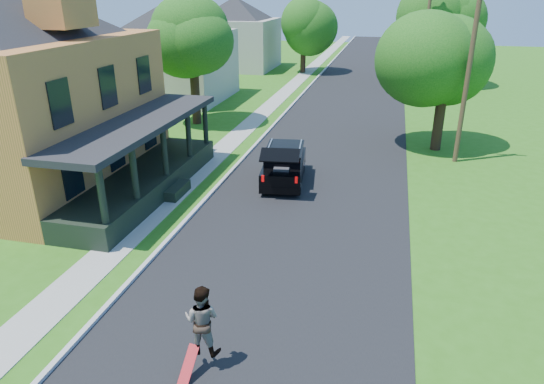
% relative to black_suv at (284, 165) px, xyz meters
% --- Properties ---
extents(ground, '(140.00, 140.00, 0.00)m').
position_rel_black_suv_xyz_m(ground, '(1.40, -8.64, -0.79)').
color(ground, '#2C6614').
rests_on(ground, ground).
extents(street, '(8.00, 120.00, 0.02)m').
position_rel_black_suv_xyz_m(street, '(1.40, 11.36, -0.79)').
color(street, black).
rests_on(street, ground).
extents(curb, '(0.15, 120.00, 0.12)m').
position_rel_black_suv_xyz_m(curb, '(-2.65, 11.36, -0.79)').
color(curb, '#AEAEA9').
rests_on(curb, ground).
extents(sidewalk, '(1.30, 120.00, 0.03)m').
position_rel_black_suv_xyz_m(sidewalk, '(-4.20, 11.36, -0.79)').
color(sidewalk, '#989890').
rests_on(sidewalk, ground).
extents(front_walk, '(6.50, 1.20, 0.03)m').
position_rel_black_suv_xyz_m(front_walk, '(-8.10, -2.64, -0.79)').
color(front_walk, '#989890').
rests_on(front_walk, ground).
extents(main_house, '(15.56, 15.56, 10.10)m').
position_rel_black_suv_xyz_m(main_house, '(-11.40, -2.65, 4.14)').
color(main_house, '#D77F3F').
rests_on(main_house, ground).
extents(neighbor_house_mid, '(12.78, 12.78, 8.30)m').
position_rel_black_suv_xyz_m(neighbor_house_mid, '(-12.10, 15.36, 3.40)').
color(neighbor_house_mid, '#BAB2A5').
rests_on(neighbor_house_mid, ground).
extents(neighbor_house_far, '(12.78, 12.78, 8.30)m').
position_rel_black_suv_xyz_m(neighbor_house_far, '(-12.10, 31.36, 3.40)').
color(neighbor_house_far, '#BAB2A5').
rests_on(neighbor_house_far, ground).
extents(black_suv, '(2.18, 4.58, 2.06)m').
position_rel_black_suv_xyz_m(black_suv, '(0.00, 0.00, 0.00)').
color(black_suv, black).
rests_on(black_suv, ground).
extents(skateboarder, '(0.83, 0.66, 1.68)m').
position_rel_black_suv_xyz_m(skateboarder, '(0.69, -11.64, 0.47)').
color(skateboarder, black).
rests_on(skateboarder, ground).
extents(skateboard, '(0.32, 0.67, 0.70)m').
position_rel_black_suv_xyz_m(skateboard, '(0.50, -12.12, -0.46)').
color(skateboard, red).
rests_on(skateboard, ground).
extents(tree_left_mid, '(6.44, 6.66, 8.26)m').
position_rel_black_suv_xyz_m(tree_left_mid, '(-7.61, 8.61, 4.73)').
color(tree_left_mid, black).
rests_on(tree_left_mid, ground).
extents(tree_left_far, '(5.92, 5.66, 7.73)m').
position_rel_black_suv_xyz_m(tree_left_far, '(-4.64, 29.91, 4.22)').
color(tree_left_far, black).
rests_on(tree_left_far, ground).
extents(tree_right_near, '(6.80, 6.55, 7.96)m').
position_rel_black_suv_xyz_m(tree_right_near, '(6.85, 6.52, 4.40)').
color(tree_right_near, black).
rests_on(tree_right_near, ground).
extents(tree_right_mid, '(7.37, 7.55, 9.76)m').
position_rel_black_suv_xyz_m(tree_right_mid, '(8.05, 25.45, 5.67)').
color(tree_right_mid, black).
rests_on(tree_right_mid, ground).
extents(tree_right_far, '(6.00, 5.99, 9.12)m').
position_rel_black_suv_xyz_m(tree_right_far, '(10.01, 41.01, 5.38)').
color(tree_right_far, black).
rests_on(tree_right_far, ground).
extents(utility_pole_near, '(1.44, 0.25, 9.15)m').
position_rel_black_suv_xyz_m(utility_pole_near, '(7.73, 4.67, 3.92)').
color(utility_pole_near, '#4B3022').
rests_on(utility_pole_near, ground).
extents(utility_pole_far, '(1.61, 0.32, 10.15)m').
position_rel_black_suv_xyz_m(utility_pole_far, '(6.61, 21.94, 4.43)').
color(utility_pole_far, '#4B3022').
rests_on(utility_pole_far, ground).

